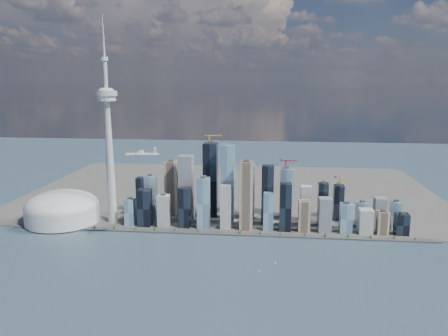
# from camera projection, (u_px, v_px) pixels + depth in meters

# --- Properties ---
(ground) EXTENTS (4000.00, 4000.00, 0.00)m
(ground) POSITION_uv_depth(u_px,v_px,m) (203.00, 277.00, 879.83)
(ground) COLOR #2E3F51
(ground) RESTS_ON ground
(seawall) EXTENTS (1100.00, 22.00, 4.00)m
(seawall) POSITION_uv_depth(u_px,v_px,m) (218.00, 233.00, 1123.10)
(seawall) COLOR #383838
(seawall) RESTS_ON ground
(land) EXTENTS (1400.00, 900.00, 3.00)m
(land) POSITION_uv_depth(u_px,v_px,m) (233.00, 190.00, 1561.80)
(land) COLOR #4C4C47
(land) RESTS_ON ground
(shoreline_trees) EXTENTS (960.53, 7.20, 8.80)m
(shoreline_trees) POSITION_uv_depth(u_px,v_px,m) (218.00, 231.00, 1121.75)
(shoreline_trees) COLOR #3F2D1E
(shoreline_trees) RESTS_ON seawall
(skyscraper_cluster) EXTENTS (736.00, 142.00, 238.02)m
(skyscraper_cluster) POSITION_uv_depth(u_px,v_px,m) (243.00, 198.00, 1187.40)
(skyscraper_cluster) COLOR black
(skyscraper_cluster) RESTS_ON land
(needle_tower) EXTENTS (56.00, 56.00, 550.50)m
(needle_tower) POSITION_uv_depth(u_px,v_px,m) (109.00, 139.00, 1165.92)
(needle_tower) COLOR #A9A9A4
(needle_tower) RESTS_ON land
(dome_stadium) EXTENTS (200.00, 200.00, 86.00)m
(dome_stadium) POSITION_uv_depth(u_px,v_px,m) (62.00, 209.00, 1209.58)
(dome_stadium) COLOR #BBBBBB
(dome_stadium) RESTS_ON land
(airplane) EXTENTS (78.43, 69.66, 19.15)m
(airplane) POSITION_uv_depth(u_px,v_px,m) (142.00, 154.00, 970.22)
(airplane) COLOR silver
(airplane) RESTS_ON ground
(sailboat_west) EXTENTS (7.22, 3.92, 10.13)m
(sailboat_west) POSITION_uv_depth(u_px,v_px,m) (259.00, 270.00, 901.74)
(sailboat_west) COLOR silver
(sailboat_west) RESTS_ON ground
(sailboat_east) EXTENTS (6.72, 2.05, 9.34)m
(sailboat_east) POSITION_uv_depth(u_px,v_px,m) (275.00, 262.00, 941.88)
(sailboat_east) COLOR silver
(sailboat_east) RESTS_ON ground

